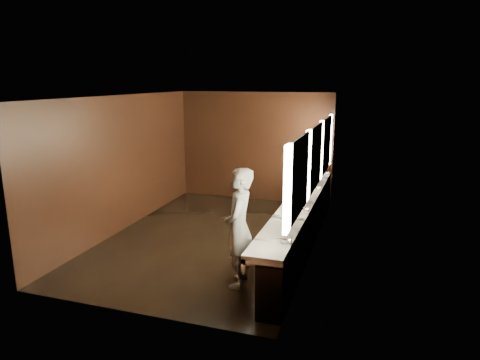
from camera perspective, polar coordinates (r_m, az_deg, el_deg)
name	(u,v)px	position (r m, az deg, el deg)	size (l,w,h in m)	color
floor	(213,237)	(8.71, -3.58, -7.64)	(6.00, 6.00, 0.00)	black
ceiling	(211,96)	(8.14, -3.86, 11.09)	(4.00, 6.00, 0.02)	#2D2D2B
wall_back	(255,147)	(11.11, 1.98, 4.45)	(4.00, 0.02, 2.80)	black
wall_front	(127,215)	(5.72, -14.83, -4.54)	(4.00, 0.02, 2.80)	black
wall_left	(123,163)	(9.23, -15.35, 2.15)	(0.02, 6.00, 2.80)	black
wall_right	(316,177)	(7.82, 10.06, 0.46)	(0.02, 6.00, 2.80)	black
sink_counter	(303,223)	(8.09, 8.34, -5.69)	(0.55, 5.40, 1.01)	black
mirror_band	(315,157)	(7.75, 10.02, 2.99)	(0.06, 5.03, 1.15)	#FBF2C5
person	(239,228)	(6.50, -0.14, -6.36)	(0.67, 0.44, 1.85)	#8DB4D3
trash_bin	(284,244)	(7.63, 5.86, -8.47)	(0.37, 0.37, 0.58)	black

